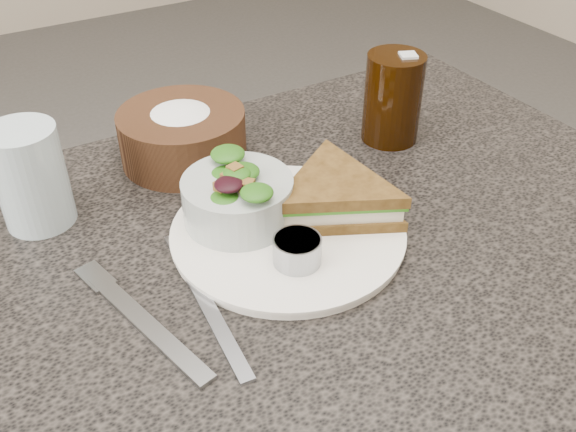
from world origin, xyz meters
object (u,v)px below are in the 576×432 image
(water_glass, at_px, (31,177))
(cola_glass, at_px, (393,94))
(salad_bowl, at_px, (238,193))
(bread_basket, at_px, (182,128))
(dinner_plate, at_px, (288,233))
(dressing_ramekin, at_px, (297,251))
(sandwich, at_px, (335,196))

(water_glass, bearing_deg, cola_glass, -6.56)
(salad_bowl, relative_size, bread_basket, 0.76)
(water_glass, bearing_deg, dinner_plate, -37.25)
(bread_basket, height_order, cola_glass, cola_glass)
(salad_bowl, bearing_deg, dinner_plate, -50.31)
(dinner_plate, relative_size, water_glass, 2.17)
(dressing_ramekin, bearing_deg, bread_basket, 92.50)
(dinner_plate, distance_m, cola_glass, 0.28)
(bread_basket, relative_size, cola_glass, 1.23)
(sandwich, distance_m, bread_basket, 0.24)
(dinner_plate, relative_size, salad_bowl, 2.08)
(bread_basket, bearing_deg, dressing_ramekin, -87.50)
(bread_basket, relative_size, water_glass, 1.38)
(salad_bowl, bearing_deg, water_glass, 146.08)
(dressing_ramekin, height_order, bread_basket, bread_basket)
(sandwich, relative_size, water_glass, 1.47)
(salad_bowl, distance_m, bread_basket, 0.17)
(sandwich, height_order, cola_glass, cola_glass)
(dinner_plate, bearing_deg, sandwich, -0.28)
(salad_bowl, distance_m, water_glass, 0.23)
(sandwich, height_order, dressing_ramekin, sandwich)
(salad_bowl, distance_m, cola_glass, 0.29)
(salad_bowl, relative_size, cola_glass, 0.93)
(dinner_plate, xyz_separation_m, dressing_ramekin, (-0.02, -0.05, 0.02))
(sandwich, bearing_deg, bread_basket, 139.97)
(sandwich, bearing_deg, cola_glass, 61.20)
(salad_bowl, xyz_separation_m, water_glass, (-0.19, 0.13, 0.01))
(dinner_plate, distance_m, bread_basket, 0.22)
(cola_glass, xyz_separation_m, water_glass, (-0.47, 0.05, -0.01))
(bread_basket, height_order, water_glass, water_glass)
(cola_glass, bearing_deg, water_glass, 173.44)
(dinner_plate, distance_m, sandwich, 0.07)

